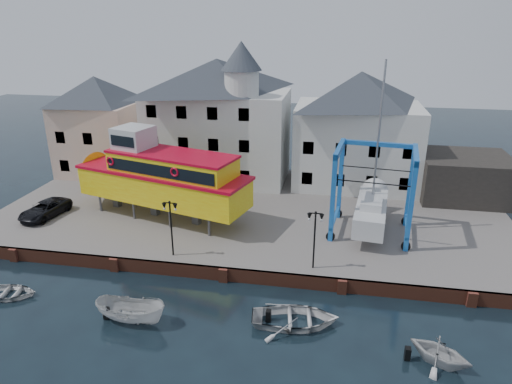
# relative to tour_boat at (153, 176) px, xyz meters

# --- Properties ---
(ground) EXTENTS (140.00, 140.00, 0.00)m
(ground) POSITION_rel_tour_boat_xyz_m (7.96, -7.80, -4.56)
(ground) COLOR black
(ground) RESTS_ON ground
(hardstanding) EXTENTS (44.00, 22.00, 1.00)m
(hardstanding) POSITION_rel_tour_boat_xyz_m (7.96, 3.20, -4.06)
(hardstanding) COLOR #615D5A
(hardstanding) RESTS_ON ground
(quay_wall) EXTENTS (44.00, 0.47, 1.00)m
(quay_wall) POSITION_rel_tour_boat_xyz_m (7.96, -7.70, -4.06)
(quay_wall) COLOR brown
(quay_wall) RESTS_ON ground
(building_pink) EXTENTS (8.00, 7.00, 10.30)m
(building_pink) POSITION_rel_tour_boat_xyz_m (-10.04, 10.19, 1.59)
(building_pink) COLOR #DCAD95
(building_pink) RESTS_ON hardstanding
(building_white_main) EXTENTS (14.00, 8.30, 14.00)m
(building_white_main) POSITION_rel_tour_boat_xyz_m (3.09, 10.59, 2.79)
(building_white_main) COLOR silver
(building_white_main) RESTS_ON hardstanding
(building_white_right) EXTENTS (12.00, 8.00, 11.20)m
(building_white_right) POSITION_rel_tour_boat_xyz_m (16.96, 11.19, 2.04)
(building_white_right) COLOR silver
(building_white_right) RESTS_ON hardstanding
(shed_dark) EXTENTS (8.00, 7.00, 4.00)m
(shed_dark) POSITION_rel_tour_boat_xyz_m (26.96, 9.20, -1.56)
(shed_dark) COLOR black
(shed_dark) RESTS_ON hardstanding
(lamp_post_left) EXTENTS (1.12, 0.32, 4.20)m
(lamp_post_left) POSITION_rel_tour_boat_xyz_m (3.96, -6.60, -0.38)
(lamp_post_left) COLOR black
(lamp_post_left) RESTS_ON hardstanding
(lamp_post_right) EXTENTS (1.12, 0.32, 4.20)m
(lamp_post_right) POSITION_rel_tour_boat_xyz_m (13.96, -6.60, -0.38)
(lamp_post_right) COLOR black
(lamp_post_right) RESTS_ON hardstanding
(tour_boat) EXTENTS (17.78, 8.67, 7.54)m
(tour_boat) POSITION_rel_tour_boat_xyz_m (0.00, 0.00, 0.00)
(tour_boat) COLOR #59595E
(tour_boat) RESTS_ON hardstanding
(travel_lift) EXTENTS (6.69, 8.96, 13.24)m
(travel_lift) POSITION_rel_tour_boat_xyz_m (18.09, 0.44, -1.35)
(travel_lift) COLOR #173FAA
(travel_lift) RESTS_ON hardstanding
(van) EXTENTS (2.92, 5.05, 1.32)m
(van) POSITION_rel_tour_boat_xyz_m (-9.11, -2.08, -2.90)
(van) COLOR black
(van) RESTS_ON hardstanding
(motorboat_a) EXTENTS (4.46, 1.83, 1.70)m
(motorboat_a) POSITION_rel_tour_boat_xyz_m (3.66, -13.11, -4.56)
(motorboat_a) COLOR silver
(motorboat_a) RESTS_ON ground
(motorboat_b) EXTENTS (5.59, 4.35, 1.06)m
(motorboat_b) POSITION_rel_tour_boat_xyz_m (13.27, -11.60, -4.56)
(motorboat_b) COLOR silver
(motorboat_b) RESTS_ON ground
(motorboat_c) EXTENTS (4.15, 3.99, 1.69)m
(motorboat_c) POSITION_rel_tour_boat_xyz_m (21.00, -13.53, -4.56)
(motorboat_c) COLOR silver
(motorboat_c) RESTS_ON ground
(motorboat_d) EXTENTS (4.10, 3.24, 0.77)m
(motorboat_d) POSITION_rel_tour_boat_xyz_m (-5.42, -12.07, -4.56)
(motorboat_d) COLOR silver
(motorboat_d) RESTS_ON ground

